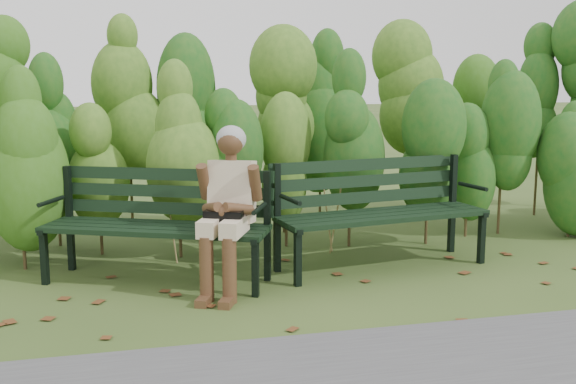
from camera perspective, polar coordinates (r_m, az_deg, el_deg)
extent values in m
plane|color=#364E1E|center=(5.44, 0.88, -8.40)|extent=(80.00, 80.00, 0.00)
cylinder|color=#47381E|center=(6.50, -20.80, -2.44)|extent=(0.03, 0.03, 0.80)
ellipsoid|color=#416E22|center=(6.40, -21.14, 3.18)|extent=(0.64, 0.64, 1.44)
cylinder|color=#47381E|center=(6.45, -15.40, -2.25)|extent=(0.03, 0.03, 0.80)
ellipsoid|color=#416E22|center=(6.35, -15.65, 3.42)|extent=(0.64, 0.64, 1.44)
cylinder|color=#47381E|center=(6.45, -9.97, -2.03)|extent=(0.03, 0.03, 0.80)
ellipsoid|color=#416E22|center=(6.36, -10.13, 3.63)|extent=(0.64, 0.64, 1.44)
cylinder|color=#47381E|center=(6.52, -4.59, -1.80)|extent=(0.03, 0.03, 0.80)
ellipsoid|color=#416E22|center=(6.42, -4.67, 3.80)|extent=(0.64, 0.64, 1.44)
cylinder|color=#47381E|center=(6.64, 0.63, -1.57)|extent=(0.03, 0.03, 0.80)
ellipsoid|color=#416E22|center=(6.55, 0.64, 3.94)|extent=(0.64, 0.64, 1.44)
cylinder|color=#47381E|center=(6.81, 5.62, -1.33)|extent=(0.03, 0.03, 0.80)
ellipsoid|color=#416E22|center=(6.72, 5.71, 4.04)|extent=(0.64, 0.64, 1.44)
cylinder|color=#47381E|center=(7.04, 10.33, -1.09)|extent=(0.03, 0.03, 0.80)
ellipsoid|color=#416E22|center=(6.95, 10.49, 4.10)|extent=(0.64, 0.64, 1.44)
cylinder|color=#47381E|center=(7.31, 14.72, -0.86)|extent=(0.03, 0.03, 0.80)
ellipsoid|color=#416E22|center=(7.22, 14.93, 4.14)|extent=(0.64, 0.64, 1.44)
cylinder|color=#47381E|center=(7.61, 18.78, -0.65)|extent=(0.03, 0.03, 0.80)
ellipsoid|color=#416E22|center=(7.53, 19.04, 4.15)|extent=(0.64, 0.64, 1.44)
cylinder|color=#47381E|center=(7.96, 22.51, -0.45)|extent=(0.03, 0.03, 0.80)
ellipsoid|color=#416E22|center=(7.88, 22.80, 4.14)|extent=(0.64, 0.64, 1.44)
cylinder|color=#47381E|center=(7.43, -18.26, 0.31)|extent=(0.04, 0.04, 1.10)
ellipsoid|color=#19561B|center=(7.34, -18.61, 7.10)|extent=(0.70, 0.70, 1.98)
cylinder|color=#47381E|center=(7.40, -12.33, 0.54)|extent=(0.04, 0.04, 1.10)
ellipsoid|color=#19561B|center=(7.32, -12.57, 7.36)|extent=(0.70, 0.70, 1.98)
cylinder|color=#47381E|center=(7.46, -6.42, 0.76)|extent=(0.04, 0.04, 1.10)
ellipsoid|color=#19561B|center=(7.38, -6.55, 7.54)|extent=(0.70, 0.70, 1.98)
cylinder|color=#47381E|center=(7.59, -0.66, 0.98)|extent=(0.04, 0.04, 1.10)
ellipsoid|color=#19561B|center=(7.51, -0.67, 7.63)|extent=(0.70, 0.70, 1.98)
cylinder|color=#47381E|center=(7.80, 4.85, 1.17)|extent=(0.04, 0.04, 1.10)
ellipsoid|color=#19561B|center=(7.72, 4.94, 7.65)|extent=(0.70, 0.70, 1.98)
cylinder|color=#47381E|center=(8.07, 10.03, 1.34)|extent=(0.04, 0.04, 1.10)
ellipsoid|color=#19561B|center=(8.00, 10.21, 7.60)|extent=(0.70, 0.70, 1.98)
cylinder|color=#47381E|center=(8.41, 14.83, 1.49)|extent=(0.04, 0.04, 1.10)
ellipsoid|color=#19561B|center=(8.34, 15.09, 7.49)|extent=(0.70, 0.70, 1.98)
cylinder|color=#47381E|center=(8.80, 19.23, 1.62)|extent=(0.04, 0.04, 1.10)
ellipsoid|color=#19561B|center=(8.73, 19.55, 7.35)|extent=(0.70, 0.70, 1.98)
cube|color=brown|center=(5.16, -9.96, -9.53)|extent=(0.11, 0.11, 0.01)
cube|color=brown|center=(6.03, 18.42, -7.09)|extent=(0.11, 0.11, 0.01)
cube|color=brown|center=(4.34, -19.89, -13.75)|extent=(0.08, 0.09, 0.01)
cube|color=brown|center=(5.76, -11.21, -7.54)|extent=(0.11, 0.09, 0.01)
cube|color=brown|center=(6.10, 4.95, -6.43)|extent=(0.08, 0.10, 0.01)
cube|color=brown|center=(4.93, 19.65, -10.88)|extent=(0.11, 0.11, 0.01)
cube|color=brown|center=(5.95, 23.22, -7.59)|extent=(0.10, 0.08, 0.01)
cube|color=brown|center=(5.35, 9.22, -8.83)|extent=(0.09, 0.10, 0.01)
cube|color=brown|center=(6.84, 11.21, -4.83)|extent=(0.11, 0.10, 0.01)
cube|color=brown|center=(4.98, -8.88, -10.21)|extent=(0.11, 0.11, 0.01)
cube|color=brown|center=(5.90, 13.64, -7.24)|extent=(0.11, 0.11, 0.01)
cube|color=brown|center=(6.80, 17.23, -5.16)|extent=(0.08, 0.10, 0.01)
cube|color=brown|center=(4.39, -1.48, -12.86)|extent=(0.11, 0.10, 0.01)
cube|color=brown|center=(6.68, 12.25, -5.21)|extent=(0.11, 0.11, 0.01)
cube|color=brown|center=(5.54, 14.55, -8.38)|extent=(0.11, 0.11, 0.01)
cube|color=brown|center=(6.07, 10.72, -6.65)|extent=(0.11, 0.11, 0.01)
cube|color=brown|center=(5.30, -0.45, -8.86)|extent=(0.10, 0.09, 0.01)
cube|color=brown|center=(5.47, -8.21, -8.40)|extent=(0.08, 0.10, 0.01)
cube|color=brown|center=(6.43, 16.45, -5.97)|extent=(0.10, 0.11, 0.01)
cube|color=brown|center=(6.78, 18.97, -5.29)|extent=(0.10, 0.11, 0.01)
cube|color=black|center=(5.47, -11.90, -3.46)|extent=(1.75, 0.86, 0.04)
cube|color=black|center=(5.59, -11.40, -3.17)|extent=(1.75, 0.86, 0.04)
cube|color=black|center=(5.71, -10.92, -2.89)|extent=(1.75, 0.86, 0.04)
cube|color=black|center=(5.82, -10.46, -2.63)|extent=(1.75, 0.86, 0.04)
cube|color=black|center=(5.89, -10.17, -1.35)|extent=(1.73, 0.81, 0.11)
cube|color=black|center=(5.88, -10.16, 0.06)|extent=(1.73, 0.81, 0.11)
cube|color=black|center=(5.87, -10.14, 1.48)|extent=(1.73, 0.81, 0.11)
cube|color=black|center=(5.91, -19.93, -5.20)|extent=(0.07, 0.07, 0.47)
cube|color=black|center=(6.23, -18.00, -2.15)|extent=(0.07, 0.07, 0.93)
cube|color=black|center=(6.03, -19.06, -2.78)|extent=(0.26, 0.49, 0.04)
cylinder|color=black|center=(5.95, -19.42, -0.73)|extent=(0.19, 0.37, 0.04)
cube|color=black|center=(5.25, -2.78, -6.43)|extent=(0.07, 0.07, 0.47)
cube|color=black|center=(5.62, -1.77, -2.92)|extent=(0.07, 0.07, 0.93)
cube|color=black|center=(5.39, -2.30, -3.67)|extent=(0.26, 0.49, 0.04)
cylinder|color=black|center=(5.30, -2.44, -1.40)|extent=(0.19, 0.37, 0.04)
cube|color=black|center=(5.88, 9.05, -2.32)|extent=(1.92, 0.41, 0.04)
cube|color=black|center=(5.99, 8.38, -2.08)|extent=(1.92, 0.41, 0.04)
cube|color=black|center=(6.11, 7.74, -1.86)|extent=(1.92, 0.41, 0.04)
cube|color=black|center=(6.22, 7.13, -1.63)|extent=(1.92, 0.41, 0.04)
cube|color=black|center=(6.28, 6.71, -0.42)|extent=(1.91, 0.35, 0.11)
cube|color=black|center=(6.27, 6.66, 0.95)|extent=(1.91, 0.35, 0.11)
cube|color=black|center=(6.27, 6.62, 2.32)|extent=(1.91, 0.35, 0.11)
cube|color=black|center=(5.51, 0.83, -5.57)|extent=(0.06, 0.06, 0.48)
cube|color=black|center=(5.87, -0.93, -2.23)|extent=(0.06, 0.06, 0.96)
cube|color=black|center=(5.65, -0.02, -2.91)|extent=(0.13, 0.54, 0.04)
cylinder|color=black|center=(5.56, 0.19, -0.65)|extent=(0.10, 0.40, 0.04)
cube|color=black|center=(6.44, 16.07, -3.74)|extent=(0.06, 0.06, 0.48)
cube|color=black|center=(6.75, 13.75, -0.96)|extent=(0.06, 0.06, 0.96)
cube|color=black|center=(6.56, 15.00, -1.50)|extent=(0.13, 0.54, 0.04)
cylinder|color=black|center=(6.48, 15.37, 0.46)|extent=(0.10, 0.40, 0.04)
cube|color=beige|center=(5.26, -6.43, -2.84)|extent=(0.30, 0.44, 0.13)
cube|color=beige|center=(5.21, -4.54, -2.92)|extent=(0.30, 0.44, 0.13)
cylinder|color=#51331E|center=(5.17, -6.91, -6.51)|extent=(0.14, 0.14, 0.51)
cylinder|color=#51331E|center=(5.13, -4.98, -6.63)|extent=(0.14, 0.14, 0.51)
cube|color=#51331E|center=(5.17, -7.12, -9.12)|extent=(0.16, 0.22, 0.06)
cube|color=#51331E|center=(5.12, -5.18, -9.27)|extent=(0.16, 0.22, 0.06)
cube|color=beige|center=(5.44, -4.75, 0.06)|extent=(0.43, 0.37, 0.52)
cylinder|color=#51331E|center=(5.39, -4.85, 2.85)|extent=(0.09, 0.09, 0.10)
sphere|color=#51331E|center=(5.36, -4.90, 4.21)|extent=(0.21, 0.21, 0.21)
ellipsoid|color=gray|center=(5.39, -4.83, 4.50)|extent=(0.24, 0.23, 0.22)
cylinder|color=#51331E|center=(5.41, -7.12, 0.88)|extent=(0.17, 0.23, 0.31)
cylinder|color=#51331E|center=(5.30, -2.81, 0.76)|extent=(0.17, 0.23, 0.31)
cylinder|color=#51331E|center=(5.29, -6.42, -1.33)|extent=(0.14, 0.28, 0.13)
cylinder|color=#51331E|center=(5.24, -4.23, -1.41)|extent=(0.28, 0.20, 0.13)
sphere|color=#51331E|center=(5.21, -5.51, -1.71)|extent=(0.11, 0.11, 0.11)
cube|color=black|center=(5.23, -5.47, -2.43)|extent=(0.32, 0.23, 0.16)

